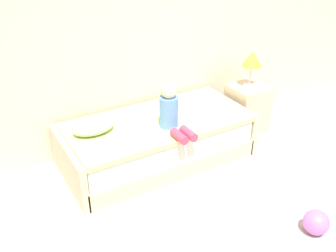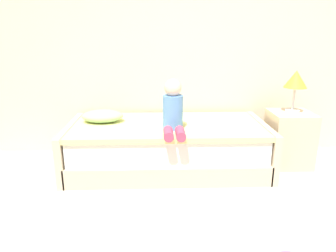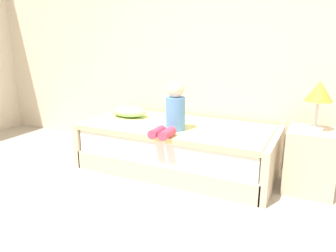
{
  "view_description": "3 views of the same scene",
  "coord_description": "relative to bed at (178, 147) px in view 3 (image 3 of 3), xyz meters",
  "views": [
    {
      "loc": [
        -2.13,
        -1.26,
        2.47
      ],
      "look_at": [
        -0.37,
        1.75,
        0.55
      ],
      "focal_mm": 40.89,
      "sensor_mm": 36.0,
      "label": 1
    },
    {
      "loc": [
        -0.47,
        -1.2,
        1.43
      ],
      "look_at": [
        -0.37,
        1.75,
        0.55
      ],
      "focal_mm": 33.73,
      "sensor_mm": 36.0,
      "label": 2
    },
    {
      "loc": [
        1.02,
        -1.07,
        1.4
      ],
      "look_at": [
        -0.37,
        1.75,
        0.55
      ],
      "focal_mm": 34.23,
      "sensor_mm": 36.0,
      "label": 3
    }
  ],
  "objects": [
    {
      "name": "bed",
      "position": [
        0.0,
        0.0,
        0.0
      ],
      "size": [
        2.11,
        1.0,
        0.5
      ],
      "color": "beige",
      "rests_on": "ground"
    },
    {
      "name": "pillow",
      "position": [
        -0.69,
        0.1,
        0.32
      ],
      "size": [
        0.44,
        0.3,
        0.13
      ],
      "primitive_type": "ellipsoid",
      "color": "#99CC8C",
      "rests_on": "bed"
    },
    {
      "name": "table_lamp",
      "position": [
        1.35,
        0.05,
        0.69
      ],
      "size": [
        0.24,
        0.24,
        0.45
      ],
      "color": "silver",
      "rests_on": "nightstand"
    },
    {
      "name": "nightstand",
      "position": [
        1.35,
        0.05,
        0.05
      ],
      "size": [
        0.44,
        0.44,
        0.6
      ],
      "primitive_type": "cube",
      "color": "beige",
      "rests_on": "ground"
    },
    {
      "name": "wall_rear",
      "position": [
        0.37,
        0.6,
        1.2
      ],
      "size": [
        7.2,
        0.1,
        2.9
      ],
      "primitive_type": "cube",
      "color": "beige",
      "rests_on": "ground"
    },
    {
      "name": "child_figure",
      "position": [
        0.05,
        -0.23,
        0.46
      ],
      "size": [
        0.2,
        0.51,
        0.5
      ],
      "color": "#598CD1",
      "rests_on": "bed"
    }
  ]
}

